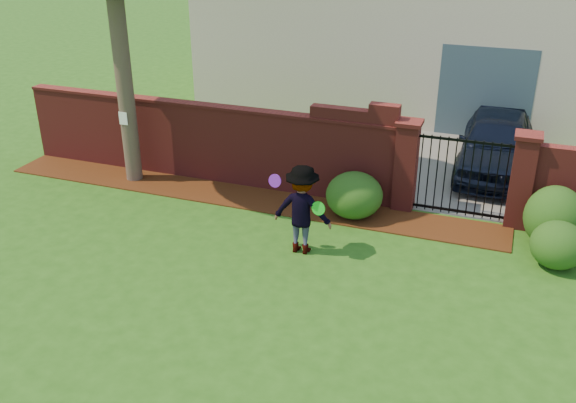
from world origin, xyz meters
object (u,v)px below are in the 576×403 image
(man, at_px, (301,210))
(frisbee_purple, at_px, (275,181))
(frisbee_green, at_px, (318,208))
(car, at_px, (496,147))

(man, relative_size, frisbee_purple, 6.92)
(frisbee_purple, height_order, frisbee_green, frisbee_purple)
(car, bearing_deg, man, -121.87)
(car, relative_size, man, 2.46)
(frisbee_green, bearing_deg, car, 62.17)
(frisbee_green, bearing_deg, man, 160.12)
(man, bearing_deg, car, -120.94)
(man, height_order, frisbee_green, man)
(man, bearing_deg, frisbee_green, 160.75)
(man, height_order, frisbee_purple, man)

